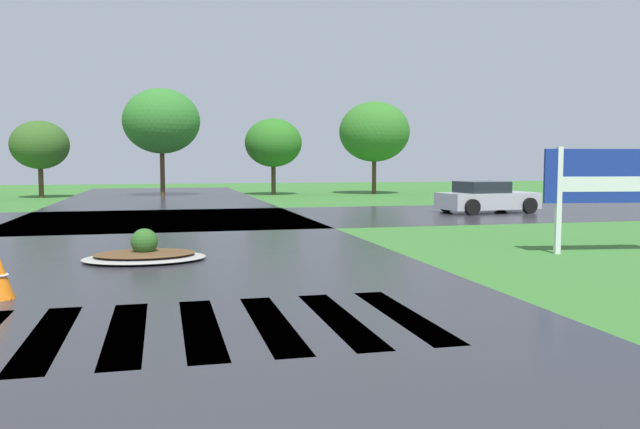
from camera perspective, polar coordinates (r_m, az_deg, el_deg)
The scene contains 8 objects.
asphalt_roadway at distance 13.32m, azimuth -13.65°, elevation -4.42°, with size 10.46×80.00×0.01m, color #2B2B30.
asphalt_cross_road at distance 24.18m, azimuth -13.72°, elevation -0.39°, with size 90.00×9.41×0.01m, color #2B2B30.
crosswalk_stripes at distance 8.38m, azimuth -13.57°, elevation -9.78°, with size 6.75×3.13×0.01m.
estate_billboard at distance 16.07m, azimuth 24.22°, elevation 2.70°, with size 3.13×0.51×2.41m.
median_island at distance 14.14m, azimuth -15.17°, elevation -3.36°, with size 2.55×1.84×0.68m.
car_dark_suv at distance 27.26m, azimuth 14.42°, elevation 1.41°, with size 4.14×2.46×1.29m.
traffic_cone at distance 10.95m, azimuth -26.36°, elevation -5.02°, with size 0.43×0.43×0.67m.
background_treeline at distance 40.26m, azimuth -21.23°, elevation 7.32°, with size 39.72×5.66×6.61m.
Camera 1 is at (0.01, -3.16, 2.07)m, focal length 36.38 mm.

